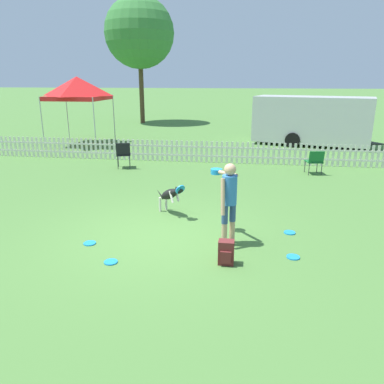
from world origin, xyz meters
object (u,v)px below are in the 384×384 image
Objects in this scene: handler_person at (228,194)px; tree_left_grove at (139,33)px; frisbee_near_handler at (111,262)px; canopy_tent_main at (77,88)px; leaping_dog at (170,194)px; frisbee_near_dog at (293,257)px; folding_chair_blue_left at (123,153)px; equipment_trailer at (312,120)px; folding_chair_center at (315,160)px; frisbee_midfield at (90,243)px; backpack_on_grass at (226,253)px; frisbee_far_scatter at (290,233)px.

tree_left_grove is at bearing 65.23° from handler_person.
frisbee_near_handler is 13.11m from canopy_tent_main.
tree_left_grove is (-5.86, 18.38, 5.53)m from leaping_dog.
frisbee_near_dog is 14.26m from canopy_tent_main.
equipment_trailer is at bearing -157.41° from folding_chair_blue_left.
leaping_dog is 3.69× the size of frisbee_near_dog.
folding_chair_center reaches higher than frisbee_near_dog.
equipment_trailer reaches higher than folding_chair_center.
frisbee_near_handler is 0.03× the size of tree_left_grove.
canopy_tent_main reaches higher than frisbee_near_dog.
leaping_dog is 3.69× the size of frisbee_midfield.
leaping_dog is at bearing 122.48° from backpack_on_grass.
frisbee_far_scatter is at bearing 51.40° from backpack_on_grass.
handler_person is 21.65m from tree_left_grove.
folding_chair_center is at bearing 21.62° from handler_person.
frisbee_near_handler is at bearing 165.42° from handler_person.
canopy_tent_main reaches higher than frisbee_near_handler.
frisbee_midfield is at bearing 171.03° from backpack_on_grass.
handler_person is at bearing -69.83° from tree_left_grove.
canopy_tent_main is at bearing 129.34° from frisbee_near_dog.
frisbee_near_dog is at bearing 112.77° from folding_chair_blue_left.
canopy_tent_main is 0.51× the size of equipment_trailer.
canopy_tent_main is at bearing -100.05° from leaping_dog.
backpack_on_grass is at bearing 77.54° from leaping_dog.
canopy_tent_main is at bearing 124.41° from backpack_on_grass.
frisbee_far_scatter is (2.67, -0.73, -0.49)m from leaping_dog.
backpack_on_grass reaches higher than frisbee_near_handler.
frisbee_near_dog is at bearing -92.39° from frisbee_far_scatter.
frisbee_near_handler is 0.96m from frisbee_midfield.
frisbee_midfield is 6.42m from folding_chair_blue_left.
folding_chair_center reaches higher than backpack_on_grass.
folding_chair_center is (2.51, 6.76, 0.27)m from backpack_on_grass.
equipment_trailer reaches higher than handler_person.
frisbee_near_handler is at bearing 89.48° from folding_chair_blue_left.
frisbee_midfield is at bearing -163.99° from frisbee_far_scatter.
folding_chair_blue_left is at bearing 129.88° from frisbee_near_dog.
frisbee_far_scatter is 1.98m from backpack_on_grass.
tree_left_grove reaches higher than backpack_on_grass.
folding_chair_center is at bearing 76.20° from frisbee_far_scatter.
canopy_tent_main is (-3.66, 4.58, 2.07)m from folding_chair_blue_left.
canopy_tent_main is 0.38× the size of tree_left_grove.
leaping_dog is at bearing -55.11° from canopy_tent_main.
handler_person is at bearing 107.62° from folding_chair_blue_left.
canopy_tent_main reaches higher than leaping_dog.
frisbee_midfield is 0.03× the size of tree_left_grove.
leaping_dog is 3.69× the size of frisbee_near_handler.
handler_person is 13.00m from canopy_tent_main.
canopy_tent_main is at bearing -34.28° from folding_chair_center.
frisbee_far_scatter is at bearing -47.38° from canopy_tent_main.
frisbee_near_handler is 14.05m from equipment_trailer.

